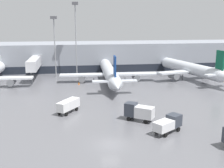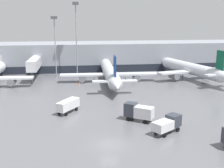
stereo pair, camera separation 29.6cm
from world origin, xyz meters
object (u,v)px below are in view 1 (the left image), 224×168
at_px(service_truck_3, 68,105).
at_px(apron_light_mast_4, 75,19).
at_px(apron_light_mast_5, 54,29).
at_px(parked_jet_0, 192,69).
at_px(traffic_cone_4, 79,83).
at_px(service_truck_2, 139,111).
at_px(service_truck_0, 168,123).
at_px(parked_jet_4, 109,72).

bearing_deg(service_truck_3, apron_light_mast_4, -149.06).
xyz_separation_m(service_truck_3, apron_light_mast_5, (-4.00, 34.27, 12.51)).
relative_size(parked_jet_0, apron_light_mast_4, 1.54).
bearing_deg(parked_jet_0, apron_light_mast_4, 58.70).
relative_size(service_truck_3, traffic_cone_4, 7.10).
height_order(service_truck_2, service_truck_3, service_truck_2).
distance_m(service_truck_0, service_truck_2, 6.40).
distance_m(service_truck_2, apron_light_mast_5, 44.97).
bearing_deg(service_truck_3, service_truck_2, 97.30).
height_order(service_truck_0, apron_light_mast_4, apron_light_mast_4).
relative_size(service_truck_0, traffic_cone_4, 7.08).
relative_size(parked_jet_4, service_truck_3, 7.61).
xyz_separation_m(parked_jet_4, service_truck_2, (0.87, -31.38, -0.92)).
distance_m(service_truck_2, apron_light_mast_4, 44.91).
relative_size(service_truck_3, apron_light_mast_5, 0.29).
height_order(parked_jet_0, apron_light_mast_4, apron_light_mast_4).
relative_size(parked_jet_0, service_truck_3, 6.39).
height_order(traffic_cone_4, apron_light_mast_4, apron_light_mast_4).
bearing_deg(parked_jet_0, traffic_cone_4, 80.33).
bearing_deg(service_truck_3, parked_jet_0, 160.37).
distance_m(service_truck_3, apron_light_mast_4, 38.44).
bearing_deg(service_truck_0, traffic_cone_4, 76.07).
height_order(parked_jet_4, service_truck_0, parked_jet_4).
xyz_separation_m(parked_jet_4, service_truck_3, (-10.84, -25.36, -1.12)).
distance_m(parked_jet_4, apron_light_mast_4, 19.26).
bearing_deg(apron_light_mast_5, apron_light_mast_4, 8.67).
height_order(service_truck_2, traffic_cone_4, service_truck_2).
xyz_separation_m(service_truck_3, traffic_cone_4, (2.47, 22.77, -1.11)).
bearing_deg(parked_jet_4, service_truck_0, -171.64).
height_order(traffic_cone_4, apron_light_mast_5, apron_light_mast_5).
height_order(parked_jet_4, service_truck_2, parked_jet_4).
bearing_deg(service_truck_2, service_truck_0, 154.26).
bearing_deg(traffic_cone_4, service_truck_0, -70.11).
relative_size(parked_jet_0, apron_light_mast_5, 1.88).
bearing_deg(service_truck_0, service_truck_2, 86.00).
xyz_separation_m(parked_jet_0, apron_light_mast_4, (-32.10, 10.44, 13.68)).
relative_size(parked_jet_4, service_truck_0, 7.63).
relative_size(parked_jet_0, service_truck_0, 6.41).
height_order(parked_jet_4, traffic_cone_4, parked_jet_4).
height_order(parked_jet_4, service_truck_3, parked_jet_4).
bearing_deg(service_truck_0, apron_light_mast_4, 71.35).
bearing_deg(service_truck_2, parked_jet_0, -91.82).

